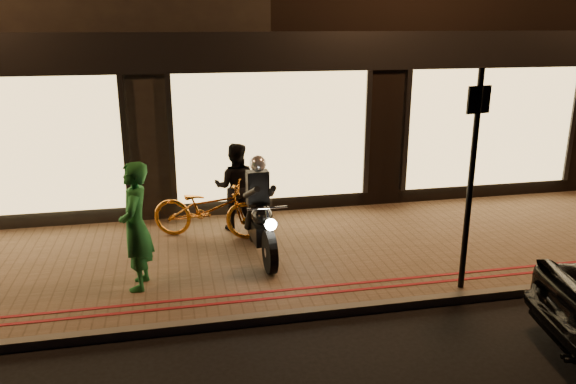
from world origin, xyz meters
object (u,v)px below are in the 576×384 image
at_px(person_green, 136,226).
at_px(motorcycle, 260,218).
at_px(sign_post, 472,170).
at_px(bicycle_gold, 208,209).

bearing_deg(person_green, motorcycle, 119.35).
height_order(sign_post, bicycle_gold, sign_post).
distance_m(motorcycle, person_green, 2.00).
bearing_deg(sign_post, bicycle_gold, 141.11).
height_order(motorcycle, person_green, person_green).
xyz_separation_m(sign_post, person_green, (-4.37, 0.94, -0.78)).
bearing_deg(motorcycle, bicycle_gold, 126.02).
xyz_separation_m(motorcycle, person_green, (-1.83, -0.77, 0.28)).
distance_m(bicycle_gold, person_green, 2.07).
xyz_separation_m(motorcycle, bicycle_gold, (-0.74, 0.95, -0.11)).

